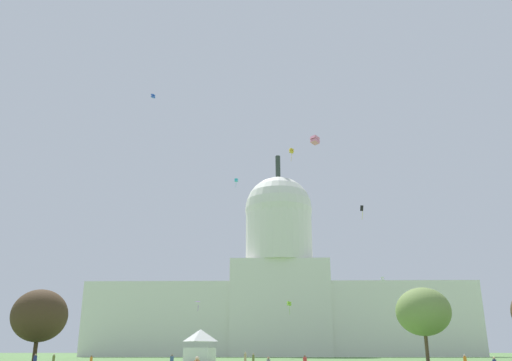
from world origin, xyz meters
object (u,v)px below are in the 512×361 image
Objects in this scene: kite_pink_mid at (315,140)px; tree_west_near at (40,316)px; tree_east_far at (423,312)px; person_olive_mid_left at (53,360)px; capitol_building at (280,293)px; kite_black_mid at (362,209)px; kite_cyan_high at (236,180)px; kite_violet_low at (198,303)px; kite_lime_low at (289,304)px; person_olive_mid_center at (253,360)px; person_navy_aisle_center at (35,361)px; kite_blue_high at (153,96)px; kite_white_mid at (383,279)px; kite_gold_high at (291,151)px; event_tent at (200,346)px; person_denim_edge_west at (172,361)px; person_tan_deep_crowd at (245,358)px.

tree_west_near is at bearing 15.52° from kite_pink_mid.
person_olive_mid_left is at bearing -160.29° from tree_east_far.
capitol_building reaches higher than kite_black_mid.
kite_cyan_high reaches higher than person_olive_mid_left.
kite_violet_low reaches higher than kite_lime_low.
kite_cyan_high is at bearing 89.30° from person_olive_mid_center.
tree_east_far reaches higher than person_olive_mid_center.
kite_blue_high is (2.40, 41.19, 58.45)m from person_navy_aisle_center.
kite_cyan_high is at bearing -115.95° from kite_white_mid.
tree_east_far is 46.16m from kite_pink_mid.
tree_east_far is 77.94m from kite_violet_low.
kite_gold_high is 3.79× the size of kite_blue_high.
event_tent is 3.87× the size of person_olive_mid_center.
kite_blue_high is 0.30× the size of kite_black_mid.
kite_violet_low reaches higher than person_denim_edge_west.
person_tan_deep_crowd reaches higher than person_olive_mid_left.
kite_lime_low is 1.19× the size of kite_cyan_high.
capitol_building is 87.22m from kite_blue_high.
kite_blue_high reaches higher than person_olive_mid_left.
person_denim_edge_west is 0.95× the size of person_navy_aisle_center.
kite_violet_low reaches higher than tree_east_far.
event_tent is 29.35m from person_navy_aisle_center.
capitol_building is 102.47× the size of kite_pink_mid.
kite_black_mid is at bearing -55.50° from kite_pink_mid.
person_olive_mid_center is (38.19, -17.25, -7.08)m from tree_west_near.
tree_east_far reaches higher than person_navy_aisle_center.
person_olive_mid_center is 72.51m from kite_lime_low.
kite_violet_low reaches higher than tree_west_near.
person_navy_aisle_center is 71.55m from kite_blue_high.
tree_east_far is 3.79× the size of kite_lime_low.
kite_pink_mid reaches higher than kite_violet_low.
capitol_building is 93.09m from event_tent.
person_navy_aisle_center is at bearing 119.50° from kite_black_mid.
tree_east_far is 33.98m from kite_black_mid.
person_denim_edge_west is 71.32m from kite_blue_high.
kite_violet_low is at bearing 33.42° from kite_black_mid.
person_tan_deep_crowd is 0.53× the size of kite_black_mid.
kite_blue_high reaches higher than person_olive_mid_center.
tree_west_near is 7.37× the size of person_tan_deep_crowd.
kite_white_mid is (31.75, 41.77, 17.93)m from person_tan_deep_crowd.
person_denim_edge_west is at bearing 38.80° from person_olive_mid_left.
kite_pink_mid reaches higher than kite_lime_low.
event_tent is at bearing -2.86° from tree_west_near.
kite_violet_low is at bearing -24.30° from kite_pink_mid.
person_olive_mid_left is at bearing -157.05° from kite_cyan_high.
tree_east_far is 62.38m from person_olive_mid_left.
kite_gold_high is at bearing 150.34° from kite_blue_high.
kite_white_mid is at bearing 54.36° from person_olive_mid_center.
person_denim_edge_west is at bearing 21.54° from kite_pink_mid.
capitol_building is 88.62m from tree_east_far.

